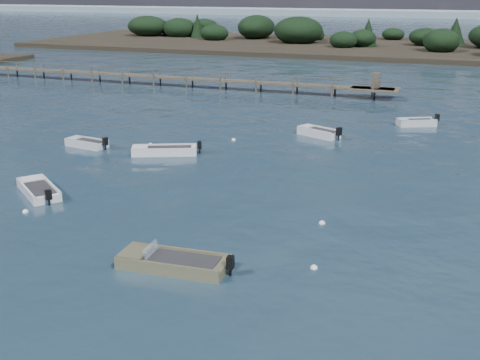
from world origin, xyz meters
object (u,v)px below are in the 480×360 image
at_px(tender_far_grey_b, 416,124).
at_px(dinghy_mid_grey, 39,191).
at_px(tender_far_grey, 87,145).
at_px(dinghy_mid_white_a, 173,264).
at_px(jetty, 157,77).
at_px(dinghy_extra_a, 164,152).
at_px(tender_far_white, 319,134).

height_order(tender_far_grey_b, dinghy_mid_grey, tender_far_grey_b).
bearing_deg(tender_far_grey_b, tender_far_grey, -144.42).
bearing_deg(dinghy_mid_grey, tender_far_grey, 109.52).
bearing_deg(dinghy_mid_white_a, jetty, 118.85).
xyz_separation_m(tender_far_grey_b, dinghy_mid_grey, (-18.59, -25.79, -0.02)).
bearing_deg(tender_far_grey_b, jetty, 159.25).
relative_size(dinghy_mid_white_a, tender_far_grey, 1.38).
bearing_deg(dinghy_mid_grey, dinghy_extra_a, 74.59).
bearing_deg(dinghy_mid_grey, tender_far_white, 58.55).
relative_size(tender_far_grey_b, dinghy_mid_grey, 0.85).
distance_m(tender_far_grey_b, dinghy_mid_grey, 31.79).
distance_m(dinghy_mid_white_a, dinghy_extra_a, 18.10).
height_order(tender_far_grey_b, tender_far_grey, tender_far_grey_b).
distance_m(dinghy_extra_a, jetty, 31.38).
distance_m(dinghy_mid_grey, jetty, 39.55).
xyz_separation_m(tender_far_grey, dinghy_mid_grey, (3.53, -9.96, -0.01)).
bearing_deg(dinghy_extra_a, dinghy_mid_white_a, -61.43).
bearing_deg(dinghy_mid_white_a, tender_far_grey, 133.55).
relative_size(tender_far_white, tender_far_grey, 1.05).
bearing_deg(dinghy_mid_white_a, tender_far_grey_b, 77.24).
height_order(tender_far_grey_b, dinghy_extra_a, tender_far_grey_b).
relative_size(tender_far_white, dinghy_extra_a, 0.79).
xyz_separation_m(dinghy_mid_white_a, jetty, (-23.87, 43.33, 0.83)).
bearing_deg(dinghy_extra_a, tender_far_grey, -178.72).
bearing_deg(tender_far_white, dinghy_mid_grey, -121.45).
height_order(dinghy_extra_a, tender_far_grey, dinghy_extra_a).
bearing_deg(tender_far_white, tender_far_grey_b, 43.94).
distance_m(dinghy_extra_a, dinghy_mid_grey, 10.48).
bearing_deg(tender_far_white, tender_far_grey, -148.89).
height_order(dinghy_mid_white_a, tender_far_grey, dinghy_mid_white_a).
bearing_deg(dinghy_mid_white_a, tender_far_white, 89.35).
height_order(dinghy_extra_a, jetty, jetty).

